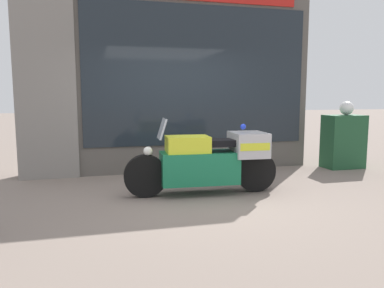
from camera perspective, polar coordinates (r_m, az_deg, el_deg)
name	(u,v)px	position (r m, az deg, el deg)	size (l,w,h in m)	color
ground_plane	(199,195)	(5.85, 1.07, -7.73)	(60.00, 60.00, 0.00)	gray
shop_building	(150,78)	(7.52, -6.43, 9.96)	(5.79, 0.55, 3.72)	#56514C
window_display	(194,145)	(7.79, 0.28, -0.17)	(4.28, 0.30, 2.13)	slate
paramedic_motorcycle	(210,159)	(5.81, 2.76, -2.34)	(2.40, 0.66, 1.19)	black
utility_cabinet	(343,142)	(8.54, 22.06, 0.35)	(0.81, 0.50, 1.12)	#1E4C2D
white_helmet	(347,108)	(8.58, 22.51, 5.08)	(0.29, 0.29, 0.29)	white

